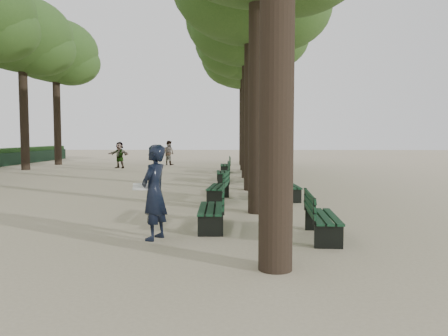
{
  "coord_description": "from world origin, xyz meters",
  "views": [
    {
      "loc": [
        0.87,
        -8.55,
        2.02
      ],
      "look_at": [
        0.6,
        3.0,
        1.2
      ],
      "focal_mm": 35.0,
      "sensor_mm": 36.0,
      "label": 1
    }
  ],
  "objects": [
    {
      "name": "ground",
      "position": [
        0.0,
        0.0,
        0.0
      ],
      "size": [
        120.0,
        120.0,
        0.0
      ],
      "primitive_type": "plane",
      "color": "#C0B191",
      "rests_on": "ground"
    },
    {
      "name": "bench_right_2",
      "position": [
        2.63,
        10.77,
        0.27
      ],
      "size": [
        0.76,
        1.85,
        0.92
      ],
      "color": "black",
      "rests_on": "ground"
    },
    {
      "name": "pedestrian_e",
      "position": [
        -6.6,
        19.67,
        0.86
      ],
      "size": [
        1.6,
        0.94,
        1.71
      ],
      "primitive_type": "imported",
      "rotation": [
        0.0,
        0.0,
        5.88
      ],
      "color": "#262628",
      "rests_on": "ground"
    },
    {
      "name": "tree_central_4",
      "position": [
        1.5,
        18.0,
        7.65
      ],
      "size": [
        6.0,
        6.0,
        9.95
      ],
      "color": "#33261C",
      "rests_on": "ground"
    },
    {
      "name": "pedestrian_a",
      "position": [
        -3.85,
        22.79,
        0.88
      ],
      "size": [
        0.91,
        0.77,
        1.76
      ],
      "primitive_type": "imported",
      "rotation": [
        0.0,
        0.0,
        2.55
      ],
      "color": "#262628",
      "rests_on": "ground"
    },
    {
      "name": "tree_central_3",
      "position": [
        1.5,
        13.0,
        7.65
      ],
      "size": [
        6.0,
        6.0,
        9.95
      ],
      "color": "#33261C",
      "rests_on": "ground"
    },
    {
      "name": "bench_right_3",
      "position": [
        2.63,
        15.66,
        0.27
      ],
      "size": [
        0.66,
        1.83,
        0.92
      ],
      "color": "black",
      "rests_on": "ground"
    },
    {
      "name": "bench_left_1",
      "position": [
        0.37,
        5.16,
        0.27
      ],
      "size": [
        0.73,
        1.84,
        0.92
      ],
      "color": "black",
      "rests_on": "ground"
    },
    {
      "name": "tree_far_5",
      "position": [
        -12.0,
        23.0,
        8.14
      ],
      "size": [
        6.0,
        6.0,
        10.45
      ],
      "color": "#33261C",
      "rests_on": "ground"
    },
    {
      "name": "bench_right_0",
      "position": [
        2.63,
        0.05,
        0.27
      ],
      "size": [
        0.67,
        1.83,
        0.92
      ],
      "color": "black",
      "rests_on": "ground"
    },
    {
      "name": "bench_left_3",
      "position": [
        0.37,
        15.97,
        0.27
      ],
      "size": [
        0.62,
        1.82,
        0.92
      ],
      "color": "black",
      "rests_on": "ground"
    },
    {
      "name": "bench_left_0",
      "position": [
        0.37,
        0.97,
        0.27
      ],
      "size": [
        0.62,
        1.81,
        0.92
      ],
      "color": "black",
      "rests_on": "ground"
    },
    {
      "name": "tree_far_4",
      "position": [
        -12.0,
        18.0,
        8.14
      ],
      "size": [
        6.0,
        6.0,
        10.45
      ],
      "color": "#33261C",
      "rests_on": "ground"
    },
    {
      "name": "bench_left_2",
      "position": [
        0.37,
        10.9,
        0.27
      ],
      "size": [
        0.66,
        1.83,
        0.92
      ],
      "color": "black",
      "rests_on": "ground"
    },
    {
      "name": "tree_central_5",
      "position": [
        1.5,
        23.0,
        7.65
      ],
      "size": [
        6.0,
        6.0,
        9.95
      ],
      "color": "#33261C",
      "rests_on": "ground"
    },
    {
      "name": "man_with_map",
      "position": [
        -0.7,
        -0.09,
        0.94
      ],
      "size": [
        0.74,
        0.83,
        1.88
      ],
      "color": "black",
      "rests_on": "ground"
    },
    {
      "name": "pedestrian_b",
      "position": [
        3.25,
        28.92,
        0.79
      ],
      "size": [
        0.99,
        0.9,
        1.59
      ],
      "primitive_type": "imported",
      "rotation": [
        0.0,
        0.0,
        0.69
      ],
      "color": "#262628",
      "rests_on": "ground"
    },
    {
      "name": "bench_right_1",
      "position": [
        2.63,
        5.52,
        0.27
      ],
      "size": [
        0.67,
        1.83,
        0.92
      ],
      "color": "black",
      "rests_on": "ground"
    },
    {
      "name": "pedestrian_d",
      "position": [
        1.88,
        25.44,
        0.88
      ],
      "size": [
        0.9,
        0.48,
        1.76
      ],
      "primitive_type": "imported",
      "rotation": [
        0.0,
        0.0,
        3.3
      ],
      "color": "#262628",
      "rests_on": "ground"
    }
  ]
}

